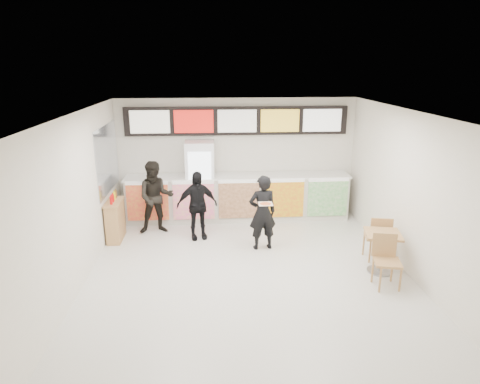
{
  "coord_description": "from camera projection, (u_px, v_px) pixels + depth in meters",
  "views": [
    {
      "loc": [
        -0.67,
        -7.16,
        3.81
      ],
      "look_at": [
        -0.08,
        1.2,
        1.28
      ],
      "focal_mm": 32.0,
      "sensor_mm": 36.0,
      "label": 1
    }
  ],
  "objects": [
    {
      "name": "mirror_panel",
      "position": [
        107.0,
        159.0,
        9.62
      ],
      "size": [
        0.01,
        2.0,
        1.5
      ],
      "primitive_type": "cube",
      "color": "#B2B7BF",
      "rests_on": "wall_left"
    },
    {
      "name": "ceiling",
      "position": [
        250.0,
        114.0,
        7.12
      ],
      "size": [
        7.0,
        7.0,
        0.0
      ],
      "primitive_type": "plane",
      "rotation": [
        3.14,
        0.0,
        0.0
      ],
      "color": "white",
      "rests_on": "wall_back"
    },
    {
      "name": "floor",
      "position": [
        249.0,
        276.0,
        7.98
      ],
      "size": [
        7.0,
        7.0,
        0.0
      ],
      "primitive_type": "plane",
      "color": "beige",
      "rests_on": "ground"
    },
    {
      "name": "customer_main",
      "position": [
        262.0,
        213.0,
        8.96
      ],
      "size": [
        0.65,
        0.48,
        1.61
      ],
      "primitive_type": "imported",
      "rotation": [
        0.0,
        0.0,
        3.31
      ],
      "color": "black",
      "rests_on": "floor"
    },
    {
      "name": "pizza_slice",
      "position": [
        265.0,
        204.0,
        8.43
      ],
      "size": [
        0.36,
        0.36,
        0.02
      ],
      "color": "beige",
      "rests_on": "customer_main"
    },
    {
      "name": "condiment_ledge",
      "position": [
        115.0,
        220.0,
        9.52
      ],
      "size": [
        0.32,
        0.8,
        1.07
      ],
      "color": "tan",
      "rests_on": "floor"
    },
    {
      "name": "service_counter",
      "position": [
        238.0,
        197.0,
        10.77
      ],
      "size": [
        5.56,
        0.77,
        1.14
      ],
      "color": "silver",
      "rests_on": "floor"
    },
    {
      "name": "drinks_fridge",
      "position": [
        200.0,
        181.0,
        10.6
      ],
      "size": [
        0.7,
        0.67,
        2.0
      ],
      "color": "white",
      "rests_on": "floor"
    },
    {
      "name": "customer_mid",
      "position": [
        197.0,
        205.0,
        9.51
      ],
      "size": [
        0.97,
        0.57,
        1.56
      ],
      "primitive_type": "imported",
      "rotation": [
        0.0,
        0.0,
        0.22
      ],
      "color": "black",
      "rests_on": "floor"
    },
    {
      "name": "wall_right",
      "position": [
        414.0,
        196.0,
        7.75
      ],
      "size": [
        0.0,
        7.0,
        7.0
      ],
      "primitive_type": "plane",
      "rotation": [
        1.57,
        0.0,
        -1.57
      ],
      "color": "silver",
      "rests_on": "floor"
    },
    {
      "name": "customer_left",
      "position": [
        156.0,
        198.0,
        9.82
      ],
      "size": [
        0.9,
        0.75,
        1.7
      ],
      "primitive_type": "imported",
      "rotation": [
        0.0,
        0.0,
        0.13
      ],
      "color": "black",
      "rests_on": "floor"
    },
    {
      "name": "cafe_table",
      "position": [
        382.0,
        245.0,
        7.99
      ],
      "size": [
        0.76,
        1.66,
        0.94
      ],
      "rotation": [
        0.0,
        0.0,
        -0.21
      ],
      "color": "tan",
      "rests_on": "floor"
    },
    {
      "name": "menu_board",
      "position": [
        237.0,
        121.0,
        10.54
      ],
      "size": [
        5.5,
        0.14,
        0.7
      ],
      "color": "black",
      "rests_on": "wall_back"
    },
    {
      "name": "wall_left",
      "position": [
        76.0,
        203.0,
        7.35
      ],
      "size": [
        0.0,
        7.0,
        7.0
      ],
      "primitive_type": "plane",
      "rotation": [
        1.57,
        0.0,
        1.57
      ],
      "color": "silver",
      "rests_on": "floor"
    },
    {
      "name": "wall_back",
      "position": [
        237.0,
        158.0,
        10.89
      ],
      "size": [
        6.0,
        0.0,
        6.0
      ],
      "primitive_type": "plane",
      "rotation": [
        1.57,
        0.0,
        0.0
      ],
      "color": "silver",
      "rests_on": "floor"
    }
  ]
}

